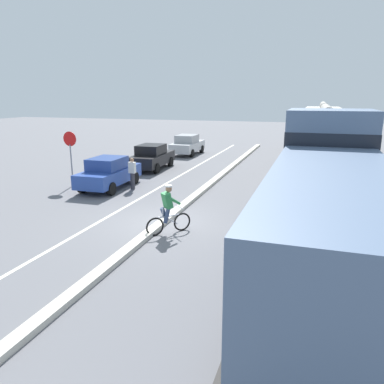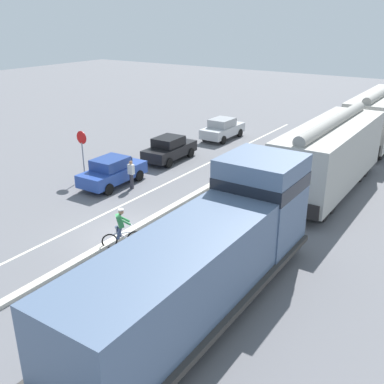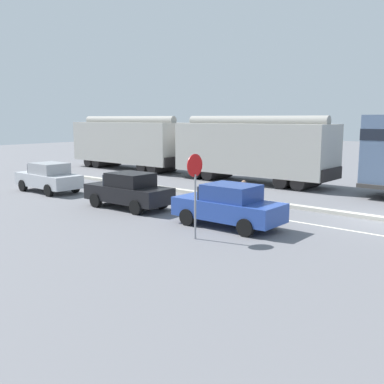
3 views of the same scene
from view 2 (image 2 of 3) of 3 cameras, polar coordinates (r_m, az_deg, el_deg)
ground_plane at (r=20.14m, az=-8.24°, el=-5.37°), size 120.00×120.00×0.00m
median_curb at (r=24.46m, az=1.06°, el=0.07°), size 0.36×36.00×0.16m
lane_stripe at (r=25.77m, az=-3.44°, el=1.00°), size 0.14×36.00×0.01m
locomotive at (r=14.76m, az=2.48°, el=-7.91°), size 3.10×11.61×4.20m
hopper_car_lead at (r=25.10m, az=17.13°, el=4.48°), size 2.90×10.60×4.18m
hopper_car_middle at (r=36.09m, az=22.76°, el=8.80°), size 2.90×10.60×4.18m
parked_car_blue at (r=25.74m, az=-10.07°, el=2.59°), size 1.90×4.23×1.62m
parked_car_black at (r=29.79m, az=-2.87°, el=5.52°), size 1.94×4.25×1.62m
parked_car_silver at (r=35.18m, az=3.90°, el=8.02°), size 1.86×4.21×1.62m
cyclist at (r=18.81m, az=-8.99°, el=-4.68°), size 1.19×1.31×1.71m
stop_sign at (r=26.76m, az=-13.77°, el=5.74°), size 0.76×0.08×2.88m
pedestrian_by_cars at (r=25.04m, az=-7.71°, el=2.26°), size 0.34×0.22×1.62m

